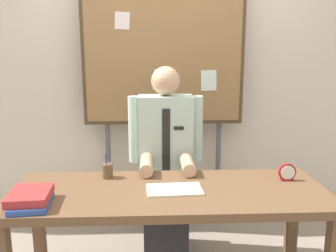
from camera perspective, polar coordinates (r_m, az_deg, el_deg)
back_wall at (r=3.23m, az=-0.84°, el=8.32°), size 6.40×0.08×2.70m
desk at (r=2.19m, az=0.21°, el=-12.34°), size 1.89×0.68×0.75m
person at (r=2.72m, az=-0.38°, el=-6.94°), size 0.55×0.56×1.45m
bulletin_board at (r=3.02m, az=-0.73°, el=11.43°), size 1.36×0.09×2.17m
book_stack at (r=2.07m, az=-21.20°, el=-10.80°), size 0.23×0.28×0.08m
open_notebook at (r=2.13m, az=1.03°, el=-10.19°), size 0.34×0.21×0.01m
desk_clock at (r=2.40m, az=18.60°, el=-7.15°), size 0.11×0.04×0.11m
pen_holder at (r=2.35m, az=-9.72°, el=-7.08°), size 0.07×0.07×0.16m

